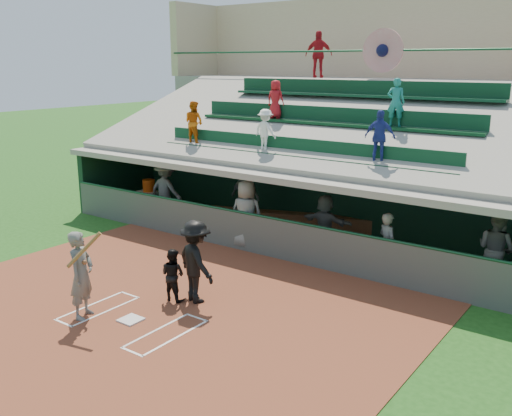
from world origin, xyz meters
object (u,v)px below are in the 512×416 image
Objects in this scene: batter_at_plate at (81,274)px; catcher at (173,275)px; home_plate at (131,320)px; white_table at (148,201)px; water_cooler at (149,186)px.

batter_at_plate reaches higher than catcher.
white_table reaches higher than home_plate.
water_cooler is (-6.14, 5.18, 0.36)m from catcher.
home_plate is 8.94m from white_table.
white_table is (-5.26, 6.87, -0.56)m from batter_at_plate.
batter_at_plate is at bearing -52.92° from water_cooler.
water_cooler is (-5.23, 6.92, 0.02)m from batter_at_plate.
home_plate is 1.00× the size of water_cooler.
catcher is at bearing 91.09° from home_plate.
white_table is at bearing 127.41° from batter_at_plate.
catcher is 2.78× the size of water_cooler.
home_plate is 1.43m from catcher.
white_table is (-6.16, 5.14, -0.22)m from catcher.
catcher is at bearing -43.81° from white_table.
water_cooler is at bearing 127.08° from batter_at_plate.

